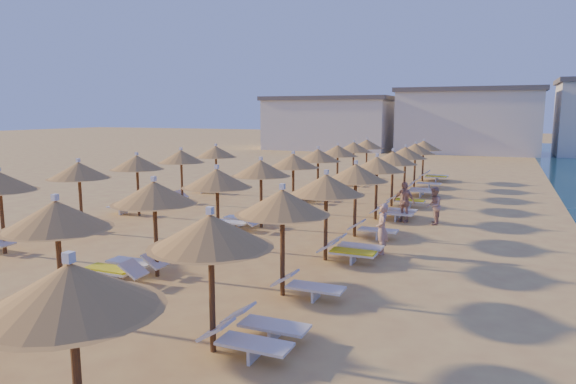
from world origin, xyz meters
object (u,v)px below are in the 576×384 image
at_px(beachgoer_b, 434,206).
at_px(parasol_row_west, 261,170).
at_px(beachgoer_c, 404,202).
at_px(parasol_row_east, 356,174).
at_px(beachgoer_a, 382,229).

bearing_deg(beachgoer_b, parasol_row_west, -63.91).
distance_m(parasol_row_west, beachgoer_c, 6.27).
relative_size(parasol_row_east, parasol_row_west, 1.00).
bearing_deg(parasol_row_east, beachgoer_b, 53.30).
xyz_separation_m(parasol_row_east, beachgoer_a, (1.47, -1.99, -1.52)).
bearing_deg(beachgoer_a, parasol_row_east, -164.33).
relative_size(beachgoer_b, beachgoer_c, 0.92).
bearing_deg(beachgoer_c, parasol_row_west, -123.85).
xyz_separation_m(beachgoer_b, beachgoer_c, (-1.23, 0.08, 0.07)).
bearing_deg(parasol_row_west, beachgoer_a, -20.38).
relative_size(beachgoer_c, beachgoer_a, 1.02).
bearing_deg(parasol_row_east, beachgoer_c, 70.20).
height_order(parasol_row_east, beachgoer_a, parasol_row_east).
relative_size(parasol_row_west, beachgoer_a, 21.65).
xyz_separation_m(beachgoer_b, beachgoer_a, (-0.97, -5.26, 0.05)).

